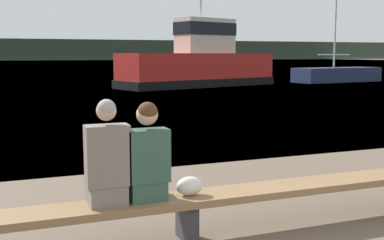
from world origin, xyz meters
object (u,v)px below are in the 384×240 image
(bench_main, at_px, (187,204))
(person_right, at_px, (147,158))
(moored_sailboat, at_px, (337,74))
(person_left, at_px, (107,161))
(tugboat_red, at_px, (200,65))
(shopping_bag, at_px, (189,186))

(bench_main, xyz_separation_m, person_right, (-0.42, 0.01, 0.51))
(bench_main, xyz_separation_m, moored_sailboat, (20.11, 23.53, 0.13))
(moored_sailboat, bearing_deg, person_left, 130.79)
(person_left, xyz_separation_m, tugboat_red, (10.15, 22.68, 0.38))
(person_left, relative_size, tugboat_red, 0.10)
(person_right, bearing_deg, person_left, 179.98)
(person_left, distance_m, person_right, 0.40)
(bench_main, relative_size, moored_sailboat, 0.92)
(bench_main, relative_size, person_left, 6.41)
(person_right, distance_m, moored_sailboat, 31.22)
(person_right, distance_m, tugboat_red, 24.69)
(shopping_bag, height_order, tugboat_red, tugboat_red)
(bench_main, relative_size, tugboat_red, 0.62)
(person_left, bearing_deg, bench_main, -0.81)
(bench_main, height_order, shopping_bag, shopping_bag)
(bench_main, xyz_separation_m, shopping_bag, (0.03, 0.01, 0.18))
(person_left, bearing_deg, shopping_bag, -0.32)
(tugboat_red, distance_m, moored_sailboat, 10.84)
(tugboat_red, relative_size, moored_sailboat, 1.49)
(person_left, height_order, person_right, person_left)
(person_right, height_order, moored_sailboat, moored_sailboat)
(person_right, height_order, shopping_bag, person_right)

